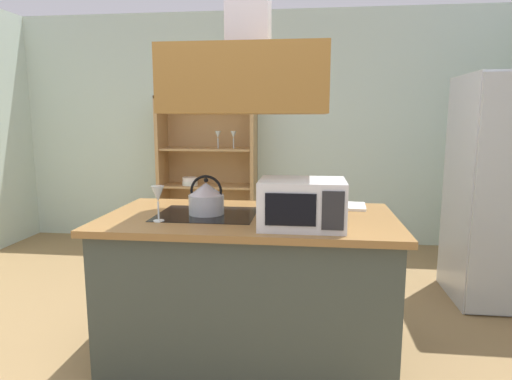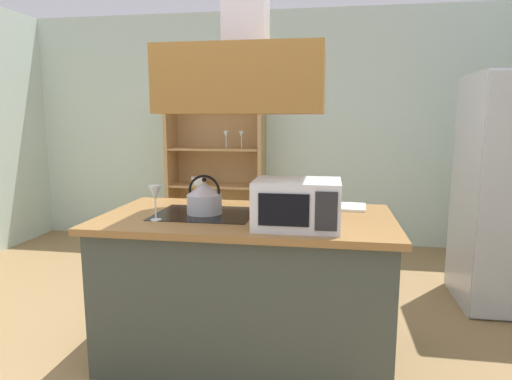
# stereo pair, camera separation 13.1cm
# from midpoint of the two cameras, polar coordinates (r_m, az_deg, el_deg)

# --- Properties ---
(ground_plane) EXTENTS (7.80, 7.80, 0.00)m
(ground_plane) POSITION_cam_midpoint_polar(r_m,az_deg,el_deg) (2.79, -5.00, -22.92)
(ground_plane) COLOR olive
(wall_back) EXTENTS (6.00, 0.12, 2.70)m
(wall_back) POSITION_cam_midpoint_polar(r_m,az_deg,el_deg) (5.32, 2.85, 7.85)
(wall_back) COLOR silver
(wall_back) RESTS_ON ground
(kitchen_island) EXTENTS (1.77, 0.96, 0.90)m
(kitchen_island) POSITION_cam_midpoint_polar(r_m,az_deg,el_deg) (2.82, 0.18, -12.21)
(kitchen_island) COLOR #3D453C
(kitchen_island) RESTS_ON ground
(range_hood) EXTENTS (0.90, 0.70, 1.19)m
(range_hood) POSITION_cam_midpoint_polar(r_m,az_deg,el_deg) (2.64, 0.20, 15.97)
(range_hood) COLOR olive
(dish_cabinet) EXTENTS (1.13, 0.40, 1.73)m
(dish_cabinet) POSITION_cam_midpoint_polar(r_m,az_deg,el_deg) (5.27, -4.37, 1.38)
(dish_cabinet) COLOR tan
(dish_cabinet) RESTS_ON ground
(kettle) EXTENTS (0.22, 0.22, 0.24)m
(kettle) POSITION_cam_midpoint_polar(r_m,az_deg,el_deg) (2.72, -5.33, -1.01)
(kettle) COLOR #B5B9C1
(kettle) RESTS_ON kitchen_island
(cutting_board) EXTENTS (0.35, 0.26, 0.02)m
(cutting_board) POSITION_cam_midpoint_polar(r_m,az_deg,el_deg) (2.97, 11.94, -2.11)
(cutting_board) COLOR white
(cutting_board) RESTS_ON kitchen_island
(microwave) EXTENTS (0.46, 0.35, 0.26)m
(microwave) POSITION_cam_midpoint_polar(r_m,az_deg,el_deg) (2.39, 6.90, -1.80)
(microwave) COLOR silver
(microwave) RESTS_ON kitchen_island
(wine_glass_on_counter) EXTENTS (0.08, 0.08, 0.21)m
(wine_glass_on_counter) POSITION_cam_midpoint_polar(r_m,az_deg,el_deg) (2.58, -11.51, -0.59)
(wine_glass_on_counter) COLOR silver
(wine_glass_on_counter) RESTS_ON kitchen_island
(fruit_bowl) EXTENTS (0.20, 0.20, 0.14)m
(fruit_bowl) POSITION_cam_midpoint_polar(r_m,az_deg,el_deg) (2.88, 4.42, -1.49)
(fruit_bowl) COLOR #4C7299
(fruit_bowl) RESTS_ON kitchen_island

